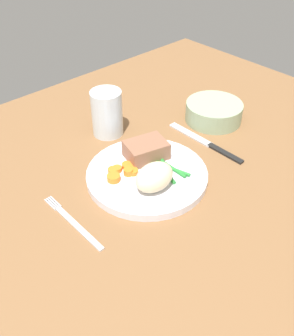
# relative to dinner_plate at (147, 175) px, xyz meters

# --- Properties ---
(dining_table) EXTENTS (1.20, 0.90, 0.02)m
(dining_table) POSITION_rel_dinner_plate_xyz_m (0.02, 0.02, -0.02)
(dining_table) COLOR brown
(dining_table) RESTS_ON ground
(dinner_plate) EXTENTS (0.24, 0.24, 0.02)m
(dinner_plate) POSITION_rel_dinner_plate_xyz_m (0.00, 0.00, 0.00)
(dinner_plate) COLOR white
(dinner_plate) RESTS_ON dining_table
(meat_portion) EXTENTS (0.09, 0.08, 0.04)m
(meat_portion) POSITION_rel_dinner_plate_xyz_m (0.03, 0.04, 0.03)
(meat_portion) COLOR #936047
(meat_portion) RESTS_ON dinner_plate
(mashed_potatoes) EXTENTS (0.08, 0.06, 0.05)m
(mashed_potatoes) POSITION_rel_dinner_plate_xyz_m (-0.02, -0.04, 0.03)
(mashed_potatoes) COLOR beige
(mashed_potatoes) RESTS_ON dinner_plate
(carrot_slices) EXTENTS (0.07, 0.05, 0.01)m
(carrot_slices) POSITION_rel_dinner_plate_xyz_m (-0.04, 0.03, 0.01)
(carrot_slices) COLOR orange
(carrot_slices) RESTS_ON dinner_plate
(green_beans) EXTENTS (0.05, 0.09, 0.01)m
(green_beans) POSITION_rel_dinner_plate_xyz_m (0.03, -0.02, 0.01)
(green_beans) COLOR #2D8C38
(green_beans) RESTS_ON dinner_plate
(fork) EXTENTS (0.01, 0.17, 0.00)m
(fork) POSITION_rel_dinner_plate_xyz_m (-0.18, -0.00, -0.01)
(fork) COLOR silver
(fork) RESTS_ON dining_table
(knife) EXTENTS (0.02, 0.20, 0.01)m
(knife) POSITION_rel_dinner_plate_xyz_m (0.18, -0.00, -0.01)
(knife) COLOR black
(knife) RESTS_ON dining_table
(water_glass) EXTENTS (0.07, 0.07, 0.10)m
(water_glass) POSITION_rel_dinner_plate_xyz_m (0.05, 0.18, 0.04)
(water_glass) COLOR silver
(water_glass) RESTS_ON dining_table
(salad_bowl) EXTENTS (0.13, 0.13, 0.05)m
(salad_bowl) POSITION_rel_dinner_plate_xyz_m (0.27, 0.05, 0.02)
(salad_bowl) COLOR #99B28C
(salad_bowl) RESTS_ON dining_table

